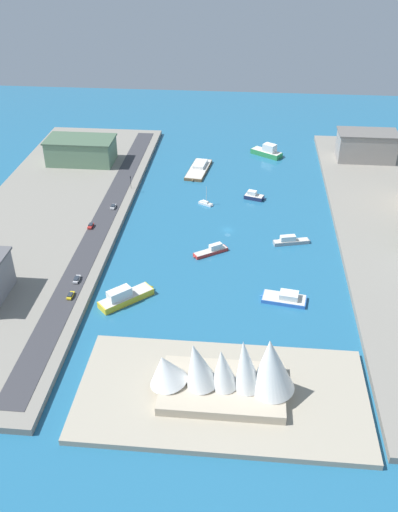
{
  "coord_description": "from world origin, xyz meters",
  "views": [
    {
      "loc": [
        -7.22,
        218.18,
        124.4
      ],
      "look_at": [
        10.47,
        27.89,
        3.16
      ],
      "focal_mm": 38.96,
      "sensor_mm": 36.0,
      "label": 1
    }
  ],
  "objects_px": {
    "sailboat_small_white": "(206,203)",
    "pickup_red": "(91,226)",
    "patrol_launch_navy": "(254,196)",
    "barge_flat_brown": "(199,169)",
    "carpark_squat_concrete": "(366,146)",
    "tugboat_red": "(212,251)",
    "opera_landmark": "(229,371)",
    "ferry_green_doubledeck": "(267,151)",
    "ferry_yellow_fast": "(125,297)",
    "taxi_yellow_cab": "(71,295)",
    "sedan_silver": "(77,279)",
    "traffic_light_waterfront": "(131,180)",
    "yacht_sleek_gray": "(290,241)",
    "terminal_long_green": "(81,150)",
    "catamaran_blue": "(285,298)",
    "van_white": "(113,206)"
  },
  "relations": [
    {
      "from": "opera_landmark",
      "to": "barge_flat_brown",
      "type": "bearing_deg",
      "value": -81.69
    },
    {
      "from": "yacht_sleek_gray",
      "to": "carpark_squat_concrete",
      "type": "height_order",
      "value": "carpark_squat_concrete"
    },
    {
      "from": "tugboat_red",
      "to": "pickup_red",
      "type": "distance_m",
      "value": 56.47
    },
    {
      "from": "tugboat_red",
      "to": "sedan_silver",
      "type": "bearing_deg",
      "value": 30.08
    },
    {
      "from": "patrol_launch_navy",
      "to": "yacht_sleek_gray",
      "type": "bearing_deg",
      "value": 110.94
    },
    {
      "from": "patrol_launch_navy",
      "to": "barge_flat_brown",
      "type": "relative_size",
      "value": 0.38
    },
    {
      "from": "sailboat_small_white",
      "to": "sedan_silver",
      "type": "xyz_separation_m",
      "value": [
        43.5,
        73.16,
        2.54
      ]
    },
    {
      "from": "ferry_green_doubledeck",
      "to": "patrol_launch_navy",
      "type": "bearing_deg",
      "value": 83.16
    },
    {
      "from": "sedan_silver",
      "to": "traffic_light_waterfront",
      "type": "distance_m",
      "value": 83.27
    },
    {
      "from": "van_white",
      "to": "pickup_red",
      "type": "distance_m",
      "value": 20.2
    },
    {
      "from": "yacht_sleek_gray",
      "to": "opera_landmark",
      "type": "xyz_separation_m",
      "value": [
        22.57,
        91.3,
        9.05
      ]
    },
    {
      "from": "van_white",
      "to": "pickup_red",
      "type": "height_order",
      "value": "pickup_red"
    },
    {
      "from": "patrol_launch_navy",
      "to": "barge_flat_brown",
      "type": "distance_m",
      "value": 44.52
    },
    {
      "from": "yacht_sleek_gray",
      "to": "traffic_light_waterfront",
      "type": "relative_size",
      "value": 2.58
    },
    {
      "from": "catamaran_blue",
      "to": "ferry_yellow_fast",
      "type": "bearing_deg",
      "value": 5.55
    },
    {
      "from": "terminal_long_green",
      "to": "yacht_sleek_gray",
      "type": "bearing_deg",
      "value": 146.44
    },
    {
      "from": "ferry_yellow_fast",
      "to": "taxi_yellow_cab",
      "type": "height_order",
      "value": "ferry_yellow_fast"
    },
    {
      "from": "catamaran_blue",
      "to": "opera_landmark",
      "type": "xyz_separation_m",
      "value": [
        18.78,
        49.6,
        9.17
      ]
    },
    {
      "from": "yacht_sleek_gray",
      "to": "traffic_light_waterfront",
      "type": "height_order",
      "value": "traffic_light_waterfront"
    },
    {
      "from": "patrol_launch_navy",
      "to": "taxi_yellow_cab",
      "type": "bearing_deg",
      "value": 54.24
    },
    {
      "from": "tugboat_red",
      "to": "opera_landmark",
      "type": "distance_m",
      "value": 81.67
    },
    {
      "from": "tugboat_red",
      "to": "carpark_squat_concrete",
      "type": "xyz_separation_m",
      "value": [
        -78.91,
        -104.06,
        9.23
      ]
    },
    {
      "from": "ferry_green_doubledeck",
      "to": "ferry_yellow_fast",
      "type": "distance_m",
      "value": 156.46
    },
    {
      "from": "sailboat_small_white",
      "to": "pickup_red",
      "type": "distance_m",
      "value": 58.4
    },
    {
      "from": "catamaran_blue",
      "to": "yacht_sleek_gray",
      "type": "bearing_deg",
      "value": -95.19
    },
    {
      "from": "tugboat_red",
      "to": "carpark_squat_concrete",
      "type": "relative_size",
      "value": 0.45
    },
    {
      "from": "tugboat_red",
      "to": "patrol_launch_navy",
      "type": "bearing_deg",
      "value": -108.12
    },
    {
      "from": "catamaran_blue",
      "to": "opera_landmark",
      "type": "distance_m",
      "value": 53.82
    },
    {
      "from": "catamaran_blue",
      "to": "carpark_squat_concrete",
      "type": "bearing_deg",
      "value": -110.06
    },
    {
      "from": "tugboat_red",
      "to": "terminal_long_green",
      "type": "height_order",
      "value": "terminal_long_green"
    },
    {
      "from": "traffic_light_waterfront",
      "to": "tugboat_red",
      "type": "bearing_deg",
      "value": 129.68
    },
    {
      "from": "pickup_red",
      "to": "van_white",
      "type": "bearing_deg",
      "value": -106.64
    },
    {
      "from": "sailboat_small_white",
      "to": "barge_flat_brown",
      "type": "relative_size",
      "value": 0.33
    },
    {
      "from": "pickup_red",
      "to": "carpark_squat_concrete",
      "type": "bearing_deg",
      "value": -145.65
    },
    {
      "from": "patrol_launch_navy",
      "to": "traffic_light_waterfront",
      "type": "xyz_separation_m",
      "value": [
        62.39,
        -1.33,
        5.32
      ]
    },
    {
      "from": "ferry_yellow_fast",
      "to": "barge_flat_brown",
      "type": "bearing_deg",
      "value": -97.53
    },
    {
      "from": "yacht_sleek_gray",
      "to": "barge_flat_brown",
      "type": "bearing_deg",
      "value": -57.84
    },
    {
      "from": "patrol_launch_navy",
      "to": "tugboat_red",
      "type": "bearing_deg",
      "value": 71.88
    },
    {
      "from": "sedan_silver",
      "to": "tugboat_red",
      "type": "bearing_deg",
      "value": -149.92
    },
    {
      "from": "sedan_silver",
      "to": "taxi_yellow_cab",
      "type": "bearing_deg",
      "value": 93.46
    },
    {
      "from": "opera_landmark",
      "to": "tugboat_red",
      "type": "bearing_deg",
      "value": -82.3
    },
    {
      "from": "ferry_green_doubledeck",
      "to": "pickup_red",
      "type": "distance_m",
      "value": 125.95
    },
    {
      "from": "terminal_long_green",
      "to": "carpark_squat_concrete",
      "type": "relative_size",
      "value": 1.14
    },
    {
      "from": "yacht_sleek_gray",
      "to": "terminal_long_green",
      "type": "xyz_separation_m",
      "value": [
        112.32,
        -74.51,
        7.87
      ]
    },
    {
      "from": "taxi_yellow_cab",
      "to": "sedan_silver",
      "type": "xyz_separation_m",
      "value": [
        0.63,
        -10.41,
        0.03
      ]
    },
    {
      "from": "pickup_red",
      "to": "yacht_sleek_gray",
      "type": "bearing_deg",
      "value": 178.93
    },
    {
      "from": "tugboat_red",
      "to": "taxi_yellow_cab",
      "type": "bearing_deg",
      "value": 38.63
    },
    {
      "from": "ferry_green_doubledeck",
      "to": "sailboat_small_white",
      "type": "relative_size",
      "value": 2.02
    },
    {
      "from": "catamaran_blue",
      "to": "van_white",
      "type": "xyz_separation_m",
      "value": [
        78.89,
        -62.7,
        2.01
      ]
    },
    {
      "from": "van_white",
      "to": "sedan_silver",
      "type": "relative_size",
      "value": 0.91
    }
  ]
}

